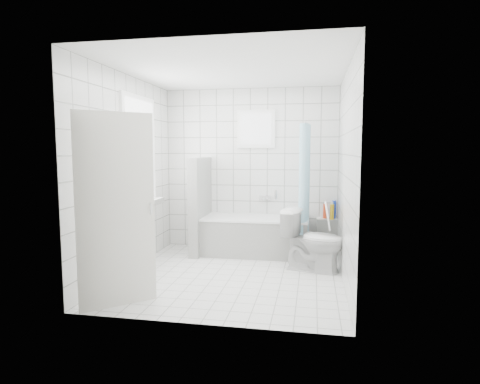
# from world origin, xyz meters

# --- Properties ---
(ground) EXTENTS (3.00, 3.00, 0.00)m
(ground) POSITION_xyz_m (0.00, 0.00, 0.00)
(ground) COLOR white
(ground) RESTS_ON ground
(ceiling) EXTENTS (3.00, 3.00, 0.00)m
(ceiling) POSITION_xyz_m (0.00, 0.00, 2.60)
(ceiling) COLOR white
(ceiling) RESTS_ON ground
(wall_back) EXTENTS (2.80, 0.02, 2.60)m
(wall_back) POSITION_xyz_m (0.00, 1.50, 1.30)
(wall_back) COLOR white
(wall_back) RESTS_ON ground
(wall_front) EXTENTS (2.80, 0.02, 2.60)m
(wall_front) POSITION_xyz_m (0.00, -1.50, 1.30)
(wall_front) COLOR white
(wall_front) RESTS_ON ground
(wall_left) EXTENTS (0.02, 3.00, 2.60)m
(wall_left) POSITION_xyz_m (-1.40, 0.00, 1.30)
(wall_left) COLOR white
(wall_left) RESTS_ON ground
(wall_right) EXTENTS (0.02, 3.00, 2.60)m
(wall_right) POSITION_xyz_m (1.40, 0.00, 1.30)
(wall_right) COLOR white
(wall_right) RESTS_ON ground
(window_left) EXTENTS (0.01, 0.90, 1.40)m
(window_left) POSITION_xyz_m (-1.35, 0.30, 1.60)
(window_left) COLOR white
(window_left) RESTS_ON wall_left
(window_back) EXTENTS (0.50, 0.01, 0.50)m
(window_back) POSITION_xyz_m (0.10, 1.46, 1.95)
(window_back) COLOR white
(window_back) RESTS_ON wall_back
(window_sill) EXTENTS (0.18, 1.02, 0.08)m
(window_sill) POSITION_xyz_m (-1.31, 0.30, 0.86)
(window_sill) COLOR white
(window_sill) RESTS_ON wall_left
(door) EXTENTS (0.61, 0.58, 2.00)m
(door) POSITION_xyz_m (-0.96, -1.21, 1.00)
(door) COLOR silver
(door) RESTS_ON ground
(bathtub) EXTENTS (1.62, 0.77, 0.58)m
(bathtub) POSITION_xyz_m (0.15, 1.12, 0.29)
(bathtub) COLOR white
(bathtub) RESTS_ON ground
(partition_wall) EXTENTS (0.15, 0.85, 1.50)m
(partition_wall) POSITION_xyz_m (-0.73, 1.07, 0.75)
(partition_wall) COLOR white
(partition_wall) RESTS_ON ground
(tiled_ledge) EXTENTS (0.40, 0.24, 0.55)m
(tiled_ledge) POSITION_xyz_m (1.28, 1.38, 0.28)
(tiled_ledge) COLOR white
(tiled_ledge) RESTS_ON ground
(toilet) EXTENTS (0.90, 0.65, 0.82)m
(toilet) POSITION_xyz_m (1.03, 0.41, 0.41)
(toilet) COLOR white
(toilet) RESTS_ON ground
(curtain_rod) EXTENTS (0.02, 0.80, 0.02)m
(curtain_rod) POSITION_xyz_m (0.90, 1.10, 2.00)
(curtain_rod) COLOR silver
(curtain_rod) RESTS_ON wall_back
(shower_curtain) EXTENTS (0.14, 0.48, 1.78)m
(shower_curtain) POSITION_xyz_m (0.90, 0.97, 1.10)
(shower_curtain) COLOR #45A7CB
(shower_curtain) RESTS_ON curtain_rod
(tub_faucet) EXTENTS (0.18, 0.06, 0.06)m
(tub_faucet) POSITION_xyz_m (0.25, 1.46, 0.85)
(tub_faucet) COLOR silver
(tub_faucet) RESTS_ON wall_back
(sill_bottles) EXTENTS (0.14, 0.61, 0.27)m
(sill_bottles) POSITION_xyz_m (-1.30, 0.19, 1.03)
(sill_bottles) COLOR #35EDEF
(sill_bottles) RESTS_ON window_sill
(ledge_bottles) EXTENTS (0.20, 0.19, 0.28)m
(ledge_bottles) POSITION_xyz_m (1.29, 1.37, 0.68)
(ledge_bottles) COLOR blue
(ledge_bottles) RESTS_ON tiled_ledge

